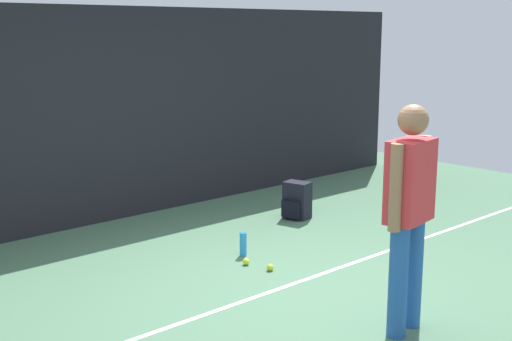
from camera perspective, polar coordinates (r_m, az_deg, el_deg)
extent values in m
plane|color=#4C7556|center=(5.97, 2.61, -10.03)|extent=(12.00, 12.00, 0.00)
cube|color=black|center=(8.02, -12.58, 4.49)|extent=(10.00, 0.10, 2.47)
cube|color=white|center=(6.02, 2.08, -9.81)|extent=(9.00, 0.05, 0.00)
cylinder|color=#2659A5|center=(5.09, 11.81, -9.08)|extent=(0.14, 0.14, 0.85)
cylinder|color=#2659A5|center=(5.30, 13.01, -8.31)|extent=(0.14, 0.14, 0.85)
cube|color=red|center=(4.99, 12.79, -0.86)|extent=(0.43, 0.28, 0.60)
sphere|color=#9E704C|center=(4.92, 13.02, 4.15)|extent=(0.22, 0.22, 0.22)
cylinder|color=#9E704C|center=(4.80, 11.62, -1.43)|extent=(0.09, 0.09, 0.62)
cylinder|color=#9E704C|center=(5.19, 13.86, -0.55)|extent=(0.09, 0.09, 0.62)
cube|color=black|center=(8.11, 3.47, -2.48)|extent=(0.26, 0.34, 0.44)
cube|color=black|center=(8.02, 2.94, -3.24)|extent=(0.13, 0.23, 0.20)
sphere|color=#CCE033|center=(6.42, 1.19, -8.11)|extent=(0.07, 0.07, 0.07)
sphere|color=#CCE033|center=(6.57, -0.84, -7.64)|extent=(0.07, 0.07, 0.07)
sphere|color=#CCE033|center=(7.49, 13.46, -5.49)|extent=(0.07, 0.07, 0.07)
cylinder|color=#268CD8|center=(6.80, -1.08, -6.18)|extent=(0.07, 0.07, 0.24)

